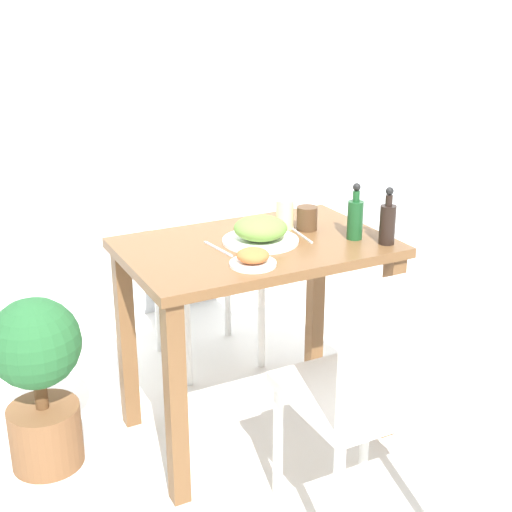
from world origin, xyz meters
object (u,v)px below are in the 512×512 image
chair_far (200,250)px  drink_cup (307,218)px  food_plate (260,231)px  potted_plant_left (39,374)px  juice_glass (285,214)px  sauce_bottle (355,217)px  condiment_bottle (388,222)px  side_plate (253,258)px  chair_near (373,384)px

chair_far → drink_cup: (0.17, -0.64, 0.31)m
food_plate → potted_plant_left: food_plate is taller
juice_glass → sauce_bottle: bearing=-53.2°
potted_plant_left → condiment_bottle: bearing=-17.3°
side_plate → drink_cup: 0.43m
chair_near → side_plate: bearing=-68.5°
sauce_bottle → chair_far: bearing=108.6°
side_plate → juice_glass: (0.29, 0.30, 0.03)m
juice_glass → sauce_bottle: size_ratio=0.54×
condiment_bottle → potted_plant_left: bearing=162.7°
chair_far → food_plate: bearing=-94.2°
chair_near → food_plate: 0.71m
food_plate → juice_glass: size_ratio=2.45×
juice_glass → condiment_bottle: bearing=-53.6°
side_plate → juice_glass: juice_glass is taller
food_plate → condiment_bottle: 0.45m
chair_near → potted_plant_left: 1.17m
food_plate → chair_far: bearing=85.8°
potted_plant_left → chair_far: bearing=32.3°
sauce_bottle → food_plate: bearing=158.9°
food_plate → juice_glass: (0.16, 0.10, 0.01)m
chair_far → chair_near: bearing=-90.2°
drink_cup → side_plate: bearing=-145.5°
drink_cup → chair_near: bearing=-104.4°
chair_near → condiment_bottle: condiment_bottle is taller
drink_cup → juice_glass: 0.09m
side_plate → juice_glass: 0.41m
side_plate → chair_far: bearing=78.4°
chair_far → side_plate: bearing=-101.6°
potted_plant_left → side_plate: bearing=-27.4°
chair_far → drink_cup: chair_far is taller
condiment_bottle → food_plate: bearing=150.5°
drink_cup → potted_plant_left: size_ratio=0.14×
chair_near → side_plate: chair_near is taller
side_plate → potted_plant_left: side_plate is taller
juice_glass → food_plate: bearing=-148.1°
chair_far → sauce_bottle: bearing=-71.4°
side_plate → condiment_bottle: condiment_bottle is taller
side_plate → condiment_bottle: 0.53m
juice_glass → condiment_bottle: 0.40m
drink_cup → chair_far: bearing=105.1°
chair_far → juice_glass: size_ratio=8.06×
chair_near → food_plate: bearing=-85.9°
sauce_bottle → potted_plant_left: bearing=166.3°
chair_near → sauce_bottle: 0.68m
chair_near → drink_cup: 0.78m
side_plate → sauce_bottle: sauce_bottle is taller
chair_near → juice_glass: (0.11, 0.74, 0.32)m
drink_cup → juice_glass: (-0.07, 0.05, 0.01)m
chair_near → chair_far: size_ratio=1.00×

